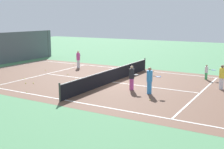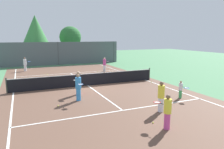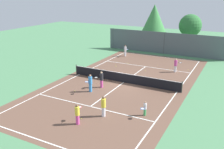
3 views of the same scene
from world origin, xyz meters
TOP-DOWN VIEW (x-y plane):
  - ground_plane at (0.00, 0.00)m, footprint 80.00×80.00m
  - court_surface at (0.00, 0.00)m, footprint 13.00×25.00m
  - tennis_net at (0.00, 0.00)m, footprint 11.90×0.10m
  - perimeter_fence at (0.00, 14.00)m, footprint 18.00×0.12m
  - tree_0 at (2.72, 18.25)m, footprint 3.46×3.46m
  - tree_1 at (-2.64, 16.79)m, footprint 4.24×4.24m
  - player_0 at (-4.45, 9.96)m, footprint 0.86×0.74m
  - player_1 at (4.46, -5.81)m, footprint 0.33×0.81m
  - player_2 at (0.72, -9.20)m, footprint 0.53×0.91m
  - player_3 at (1.77, -7.34)m, footprint 0.35×0.35m
  - player_4 at (3.81, 5.93)m, footprint 0.90×0.68m
  - player_5 at (-1.71, -3.68)m, footprint 0.36×0.93m
  - player_6 at (-1.34, -2.26)m, footprint 0.72×0.88m
  - tennis_ball_0 at (5.46, -1.02)m, footprint 0.07×0.07m
  - tennis_ball_1 at (0.52, -8.48)m, footprint 0.07×0.07m
  - tennis_ball_2 at (-3.56, 5.18)m, footprint 0.07×0.07m
  - tennis_ball_3 at (-2.65, 6.63)m, footprint 0.07×0.07m
  - tennis_ball_4 at (-3.08, -4.29)m, footprint 0.07×0.07m
  - tennis_ball_5 at (-3.26, 4.72)m, footprint 0.07×0.07m
  - tennis_ball_6 at (1.12, 7.61)m, footprint 0.07×0.07m
  - tennis_ball_7 at (-2.38, 6.51)m, footprint 0.07×0.07m
  - tennis_ball_8 at (3.05, 6.21)m, footprint 0.07×0.07m
  - tennis_ball_9 at (0.62, 4.66)m, footprint 0.07×0.07m
  - tennis_ball_10 at (-0.45, 0.64)m, footprint 0.07×0.07m
  - tennis_ball_11 at (-5.40, 3.16)m, footprint 0.07×0.07m
  - tennis_ball_12 at (4.99, 7.43)m, footprint 0.07×0.07m

SIDE VIEW (x-z plane):
  - ground_plane at x=0.00m, z-range 0.00..0.00m
  - court_surface at x=0.00m, z-range 0.00..0.01m
  - tennis_ball_0 at x=5.46m, z-range 0.00..0.07m
  - tennis_ball_1 at x=0.52m, z-range 0.00..0.07m
  - tennis_ball_2 at x=-3.56m, z-range 0.00..0.07m
  - tennis_ball_3 at x=-2.65m, z-range 0.00..0.07m
  - tennis_ball_4 at x=-3.08m, z-range 0.00..0.07m
  - tennis_ball_5 at x=-3.26m, z-range 0.00..0.07m
  - tennis_ball_6 at x=1.12m, z-range 0.00..0.07m
  - tennis_ball_7 at x=-2.38m, z-range 0.00..0.07m
  - tennis_ball_8 at x=3.05m, z-range 0.00..0.07m
  - tennis_ball_9 at x=0.62m, z-range 0.00..0.07m
  - tennis_ball_10 at x=-0.45m, z-range 0.00..0.07m
  - tennis_ball_11 at x=-5.40m, z-range 0.00..0.07m
  - tennis_ball_12 at x=4.99m, z-range 0.00..0.07m
  - tennis_net at x=0.00m, z-range -0.04..1.06m
  - player_1 at x=4.46m, z-range 0.03..1.17m
  - player_2 at x=0.72m, z-range 0.03..1.56m
  - player_0 at x=-4.45m, z-range 0.03..1.63m
  - player_6 at x=-1.34m, z-range 0.03..1.64m
  - player_4 at x=3.81m, z-range 0.03..1.64m
  - player_3 at x=1.77m, z-range 0.02..1.65m
  - player_5 at x=-1.71m, z-range 0.03..1.70m
  - perimeter_fence at x=0.00m, z-range 0.00..3.20m
  - tree_0 at x=2.72m, z-range 1.03..6.61m
  - tree_1 at x=-2.64m, z-range 1.12..8.10m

